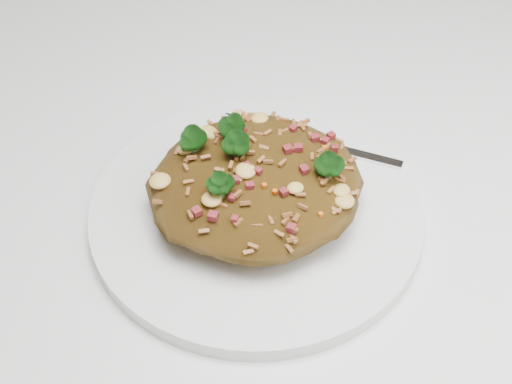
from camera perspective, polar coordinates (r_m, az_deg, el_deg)
dining_table at (r=0.63m, az=-9.48°, el=-9.52°), size 1.20×0.80×0.75m
plate at (r=0.57m, az=0.00°, el=-1.53°), size 0.26×0.26×0.01m
fried_rice at (r=0.54m, az=-0.04°, el=1.23°), size 0.16×0.15×0.07m
fork at (r=0.61m, az=4.98°, el=3.85°), size 0.14×0.11×0.00m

